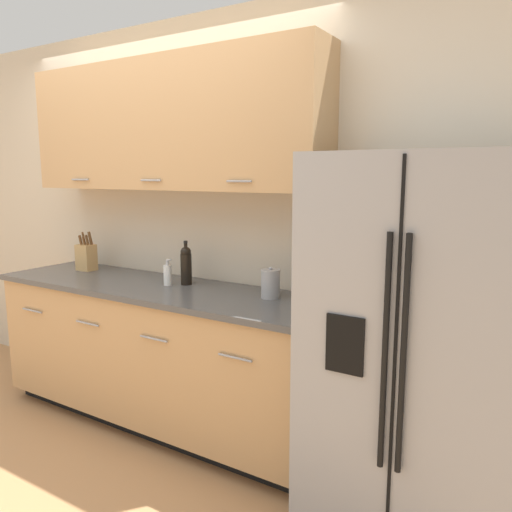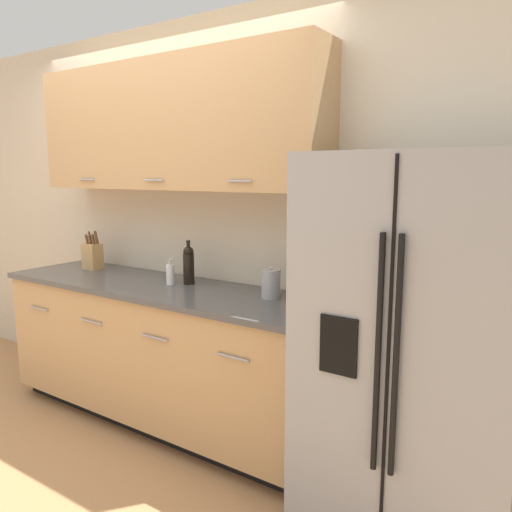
% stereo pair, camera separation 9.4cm
% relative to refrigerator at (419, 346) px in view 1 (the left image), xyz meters
% --- Properties ---
extents(ground_plane, '(14.00, 14.00, 0.00)m').
position_rel_refrigerator_xyz_m(ground_plane, '(-1.82, -0.60, -0.85)').
color(ground_plane, '#B27F51').
extents(wall_back, '(10.00, 0.39, 2.60)m').
position_rel_refrigerator_xyz_m(wall_back, '(-1.77, 0.37, 0.63)').
color(wall_back, beige).
rests_on(wall_back, ground_plane).
extents(counter_unit, '(2.31, 0.64, 0.92)m').
position_rel_refrigerator_xyz_m(counter_unit, '(-1.66, 0.08, -0.39)').
color(counter_unit, black).
rests_on(counter_unit, ground_plane).
extents(refrigerator, '(0.90, 0.80, 1.70)m').
position_rel_refrigerator_xyz_m(refrigerator, '(0.00, 0.00, 0.00)').
color(refrigerator, '#9E9EA0').
rests_on(refrigerator, ground_plane).
extents(knife_block, '(0.13, 0.10, 0.28)m').
position_rel_refrigerator_xyz_m(knife_block, '(-2.42, 0.17, 0.17)').
color(knife_block, tan).
rests_on(knife_block, counter_unit).
extents(wine_bottle, '(0.07, 0.07, 0.28)m').
position_rel_refrigerator_xyz_m(wine_bottle, '(-1.50, 0.19, 0.20)').
color(wine_bottle, black).
rests_on(wine_bottle, counter_unit).
extents(soap_dispenser, '(0.06, 0.05, 0.17)m').
position_rel_refrigerator_xyz_m(soap_dispenser, '(-1.59, 0.11, 0.14)').
color(soap_dispenser, white).
rests_on(soap_dispenser, counter_unit).
extents(steel_canister, '(0.11, 0.11, 0.18)m').
position_rel_refrigerator_xyz_m(steel_canister, '(-0.87, 0.17, 0.15)').
color(steel_canister, '#A3A3A5').
rests_on(steel_canister, counter_unit).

